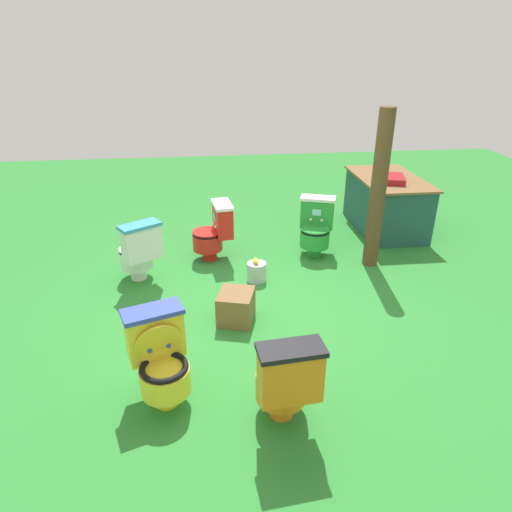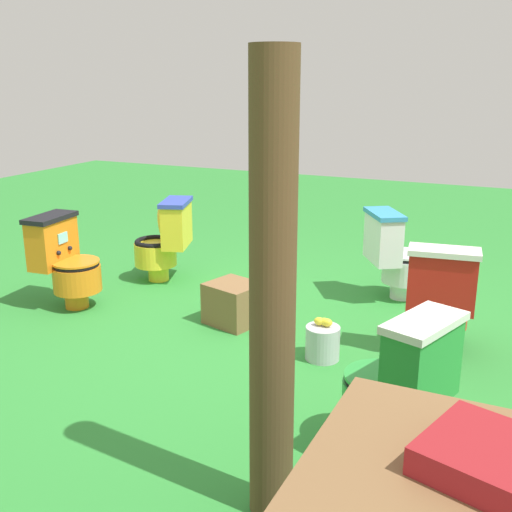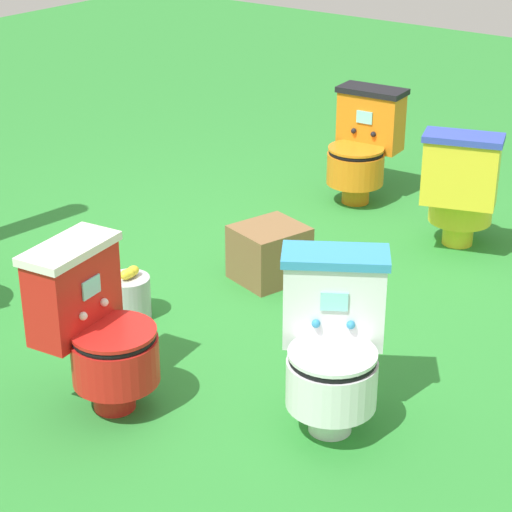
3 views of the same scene
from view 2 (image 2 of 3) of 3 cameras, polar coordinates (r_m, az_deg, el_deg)
The scene contains 9 objects.
ground at distance 4.36m, azimuth -0.00°, elevation -7.32°, with size 14.00×14.00×0.00m, color #2D8433.
toilet_white at distance 5.07m, azimuth 12.75°, elevation 0.11°, with size 0.63×0.60×0.73m.
toilet_red at distance 4.18m, azimuth 16.68°, elevation -3.67°, with size 0.46×0.54×0.73m.
toilet_orange at distance 5.00m, azimuth -17.17°, elevation -0.46°, with size 0.52×0.45×0.73m.
toilet_yellow at distance 5.45m, azimuth -8.39°, elevation 1.52°, with size 0.60×0.54×0.73m.
toilet_green at distance 3.01m, azimuth 13.01°, elevation -11.42°, with size 0.60×0.54×0.73m.
wooden_post at distance 2.35m, azimuth 1.54°, elevation -4.13°, with size 0.18×0.18×1.86m, color brown.
small_crate at distance 4.52m, azimuth -2.08°, elevation -4.39°, with size 0.32×0.36×0.30m, color brown.
lemon_bucket at distance 4.00m, azimuth 6.18°, elevation -7.89°, with size 0.22×0.22×0.28m.
Camera 2 is at (-1.66, 3.63, 1.75)m, focal length 43.27 mm.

